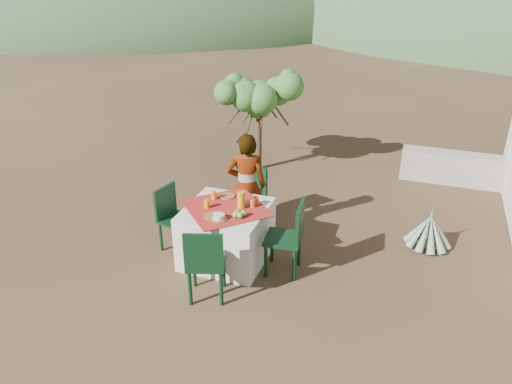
% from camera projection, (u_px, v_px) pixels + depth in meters
% --- Properties ---
extents(ground, '(160.00, 160.00, 0.00)m').
position_uv_depth(ground, '(208.00, 246.00, 6.95)').
color(ground, '#342317').
rests_on(ground, ground).
extents(table, '(1.30, 1.30, 0.76)m').
position_uv_depth(table, '(226.00, 233.00, 6.50)').
color(table, silver).
rests_on(table, ground).
extents(chair_far, '(0.50, 0.50, 0.85)m').
position_uv_depth(chair_far, '(252.00, 191.00, 7.43)').
color(chair_far, black).
rests_on(chair_far, ground).
extents(chair_near, '(0.56, 0.56, 0.96)m').
position_uv_depth(chair_near, '(205.00, 261.00, 5.64)').
color(chair_near, black).
rests_on(chair_near, ground).
extents(chair_left, '(0.48, 0.48, 0.89)m').
position_uv_depth(chair_left, '(172.00, 215.00, 6.72)').
color(chair_left, black).
rests_on(chair_left, ground).
extents(chair_right, '(0.48, 0.48, 0.96)m').
position_uv_depth(chair_right, '(290.00, 235.00, 6.16)').
color(chair_right, black).
rests_on(chair_right, ground).
extents(person, '(0.65, 0.53, 1.53)m').
position_uv_depth(person, '(246.00, 186.00, 6.92)').
color(person, '#8C6651').
rests_on(person, ground).
extents(shrub_tree, '(1.40, 1.38, 1.65)m').
position_uv_depth(shrub_tree, '(263.00, 101.00, 8.91)').
color(shrub_tree, '#402C20').
rests_on(shrub_tree, ground).
extents(agave, '(0.64, 0.63, 0.68)m').
position_uv_depth(agave, '(429.00, 231.00, 6.85)').
color(agave, gray).
rests_on(agave, ground).
extents(stone_wall, '(2.60, 0.35, 0.55)m').
position_uv_depth(stone_wall, '(479.00, 171.00, 8.63)').
color(stone_wall, gray).
rests_on(stone_wall, ground).
extents(hill_near_left, '(40.00, 40.00, 16.00)m').
position_uv_depth(hill_near_left, '(156.00, 7.00, 37.87)').
color(hill_near_left, '#2E4B2A').
rests_on(hill_near_left, ground).
extents(plate_far, '(0.21, 0.21, 0.01)m').
position_uv_depth(plate_far, '(227.00, 196.00, 6.62)').
color(plate_far, brown).
rests_on(plate_far, table).
extents(plate_near, '(0.24, 0.24, 0.01)m').
position_uv_depth(plate_near, '(213.00, 216.00, 6.11)').
color(plate_near, brown).
rests_on(plate_near, table).
extents(glass_far, '(0.07, 0.07, 0.11)m').
position_uv_depth(glass_far, '(214.00, 195.00, 6.53)').
color(glass_far, orange).
rests_on(glass_far, table).
extents(glass_near, '(0.07, 0.07, 0.11)m').
position_uv_depth(glass_near, '(207.00, 204.00, 6.31)').
color(glass_near, orange).
rests_on(glass_near, table).
extents(juice_pitcher, '(0.10, 0.10, 0.22)m').
position_uv_depth(juice_pitcher, '(241.00, 200.00, 6.29)').
color(juice_pitcher, orange).
rests_on(juice_pitcher, table).
extents(bowl_plate, '(0.20, 0.20, 0.01)m').
position_uv_depth(bowl_plate, '(219.00, 219.00, 6.05)').
color(bowl_plate, brown).
rests_on(bowl_plate, table).
extents(white_bowl, '(0.14, 0.14, 0.05)m').
position_uv_depth(white_bowl, '(219.00, 216.00, 6.04)').
color(white_bowl, silver).
rests_on(white_bowl, bowl_plate).
extents(jar_left, '(0.07, 0.07, 0.11)m').
position_uv_depth(jar_left, '(253.00, 203.00, 6.33)').
color(jar_left, '#C85023').
rests_on(jar_left, table).
extents(jar_right, '(0.07, 0.07, 0.11)m').
position_uv_depth(jar_right, '(256.00, 201.00, 6.39)').
color(jar_right, '#C85023').
rests_on(jar_right, table).
extents(napkin_holder, '(0.08, 0.06, 0.09)m').
position_uv_depth(napkin_holder, '(246.00, 202.00, 6.38)').
color(napkin_holder, silver).
rests_on(napkin_holder, table).
extents(fruit_cluster, '(0.16, 0.15, 0.08)m').
position_uv_depth(fruit_cluster, '(239.00, 214.00, 6.10)').
color(fruit_cluster, '#609937').
rests_on(fruit_cluster, table).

